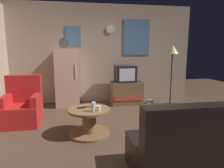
# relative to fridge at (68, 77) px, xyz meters

# --- Properties ---
(ground_plane) EXTENTS (12.00, 12.00, 0.00)m
(ground_plane) POSITION_rel_fridge_xyz_m (0.96, -2.07, -0.75)
(ground_plane) COLOR #4C3828
(wall_with_art) EXTENTS (5.20, 0.12, 2.72)m
(wall_with_art) POSITION_rel_fridge_xyz_m (0.97, 0.38, 0.61)
(wall_with_art) COLOR tan
(wall_with_art) RESTS_ON ground_plane
(fridge) EXTENTS (0.60, 0.62, 1.77)m
(fridge) POSITION_rel_fridge_xyz_m (0.00, 0.00, 0.00)
(fridge) COLOR beige
(fridge) RESTS_ON ground_plane
(tv_stand) EXTENTS (0.84, 0.53, 0.61)m
(tv_stand) POSITION_rel_fridge_xyz_m (1.57, -0.08, -0.45)
(tv_stand) COLOR brown
(tv_stand) RESTS_ON ground_plane
(crt_tv) EXTENTS (0.54, 0.51, 0.44)m
(crt_tv) POSITION_rel_fridge_xyz_m (1.53, -0.08, 0.08)
(crt_tv) COLOR black
(crt_tv) RESTS_ON tv_stand
(standing_lamp) EXTENTS (0.32, 0.32, 1.59)m
(standing_lamp) POSITION_rel_fridge_xyz_m (2.75, -0.35, 0.60)
(standing_lamp) COLOR #332D28
(standing_lamp) RESTS_ON ground_plane
(coffee_table) EXTENTS (0.72, 0.72, 0.46)m
(coffee_table) POSITION_rel_fridge_xyz_m (0.46, -1.95, -0.52)
(coffee_table) COLOR brown
(coffee_table) RESTS_ON ground_plane
(wine_glass) EXTENTS (0.05, 0.05, 0.15)m
(wine_glass) POSITION_rel_fridge_xyz_m (0.52, -2.11, -0.22)
(wine_glass) COLOR silver
(wine_glass) RESTS_ON coffee_table
(mug_ceramic_white) EXTENTS (0.08, 0.08, 0.09)m
(mug_ceramic_white) POSITION_rel_fridge_xyz_m (0.61, -2.09, -0.25)
(mug_ceramic_white) COLOR silver
(mug_ceramic_white) RESTS_ON coffee_table
(mug_ceramic_tan) EXTENTS (0.08, 0.08, 0.09)m
(mug_ceramic_tan) POSITION_rel_fridge_xyz_m (0.55, -1.84, -0.25)
(mug_ceramic_tan) COLOR tan
(mug_ceramic_tan) RESTS_ON coffee_table
(remote_control) EXTENTS (0.16, 0.09, 0.02)m
(remote_control) POSITION_rel_fridge_xyz_m (0.34, -1.89, -0.28)
(remote_control) COLOR black
(remote_control) RESTS_ON coffee_table
(armchair) EXTENTS (0.68, 0.68, 0.96)m
(armchair) POSITION_rel_fridge_xyz_m (-0.82, -1.21, -0.42)
(armchair) COLOR red
(armchair) RESTS_ON ground_plane
(couch) EXTENTS (1.70, 0.80, 0.92)m
(couch) POSITION_rel_fridge_xyz_m (1.75, -3.29, -0.44)
(couch) COLOR black
(couch) RESTS_ON ground_plane
(book_stack) EXTENTS (0.20, 0.15, 0.09)m
(book_stack) POSITION_rel_fridge_xyz_m (2.24, -0.14, -0.71)
(book_stack) COLOR tan
(book_stack) RESTS_ON ground_plane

